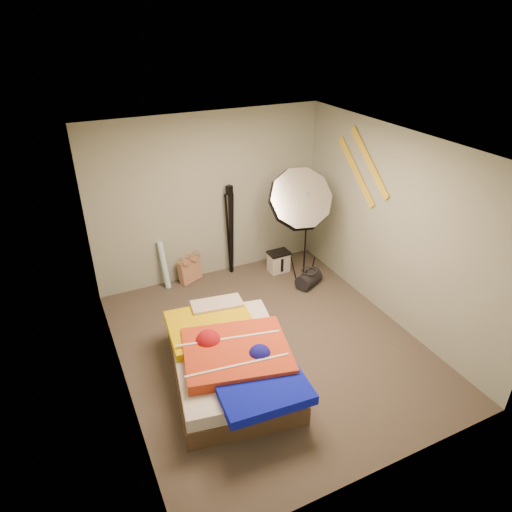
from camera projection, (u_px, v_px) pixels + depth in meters
floor at (269, 345)px, 5.71m from camera, size 4.00×4.00×0.00m
ceiling at (273, 147)px, 4.51m from camera, size 4.00×4.00×0.00m
wall_back at (209, 198)px, 6.70m from camera, size 3.50×0.00×3.50m
wall_front at (389, 370)px, 3.52m from camera, size 3.50×0.00×3.50m
wall_left at (111, 294)px, 4.45m from camera, size 0.00×4.00×4.00m
wall_right at (394, 229)px, 5.77m from camera, size 0.00×4.00×4.00m
tote_bag at (190, 270)px, 6.97m from camera, size 0.40×0.30×0.38m
wrapping_roll at (164, 265)px, 6.74m from camera, size 0.14×0.22×0.74m
camera_case at (279, 262)px, 7.25m from camera, size 0.31×0.23×0.31m
duffel_bag at (309, 279)px, 6.86m from camera, size 0.46×0.39×0.24m
wall_stripe_upper at (369, 162)px, 5.90m from camera, size 0.02×0.91×0.78m
wall_stripe_lower at (356, 172)px, 6.20m from camera, size 0.02×0.91×0.78m
bed at (231, 359)px, 5.09m from camera, size 1.53×2.05×0.52m
photo_umbrella at (299, 200)px, 6.33m from camera, size 1.20×0.95×1.90m
camera_tripod at (230, 224)px, 6.90m from camera, size 0.10×0.10×1.45m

